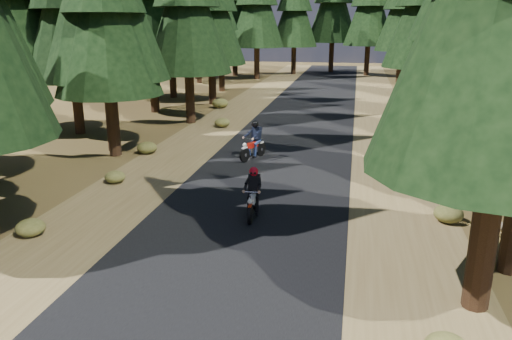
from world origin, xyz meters
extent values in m
plane|color=#483419|center=(0.00, 0.00, 0.00)|extent=(120.00, 120.00, 0.00)
cube|color=black|center=(0.00, 5.00, 0.01)|extent=(6.00, 100.00, 0.01)
cube|color=brown|center=(-4.60, 5.00, 0.00)|extent=(3.20, 100.00, 0.01)
cube|color=brown|center=(4.60, 5.00, 0.00)|extent=(3.20, 100.00, 0.01)
cylinder|color=black|center=(5.66, -3.70, 2.92)|extent=(0.53, 0.53, 5.85)
cylinder|color=black|center=(-7.26, 6.17, 2.67)|extent=(0.51, 0.51, 5.34)
cone|color=black|center=(-7.26, 6.17, 6.01)|extent=(4.54, 4.54, 6.68)
cylinder|color=black|center=(6.06, 4.48, 2.26)|extent=(0.48, 0.48, 4.52)
cone|color=black|center=(6.06, 4.48, 5.08)|extent=(3.84, 3.84, 5.65)
cylinder|color=black|center=(-7.70, 6.96, 3.21)|extent=(0.56, 0.56, 6.43)
cylinder|color=black|center=(8.28, 7.39, 2.92)|extent=(0.53, 0.53, 5.84)
cylinder|color=black|center=(-11.13, 9.93, 2.78)|extent=(0.52, 0.52, 5.56)
cone|color=black|center=(-11.13, 9.93, 6.26)|extent=(4.73, 4.73, 6.95)
cylinder|color=black|center=(-6.35, 13.89, 2.86)|extent=(0.53, 0.53, 5.72)
cone|color=black|center=(-6.35, 13.89, 6.43)|extent=(4.86, 4.86, 7.15)
cylinder|color=black|center=(6.98, 14.07, 2.25)|extent=(0.48, 0.48, 4.51)
cone|color=black|center=(6.98, 14.07, 5.07)|extent=(3.83, 3.83, 5.64)
cylinder|color=black|center=(-9.76, 16.85, 3.18)|extent=(0.55, 0.55, 6.37)
cylinder|color=black|center=(10.48, 16.81, 3.24)|extent=(0.56, 0.56, 6.47)
cylinder|color=black|center=(-7.00, 20.76, 2.82)|extent=(0.53, 0.53, 5.64)
cone|color=black|center=(-7.00, 20.76, 6.34)|extent=(4.79, 4.79, 7.05)
cylinder|color=black|center=(6.93, 19.74, 2.91)|extent=(0.53, 0.53, 5.83)
cone|color=black|center=(6.93, 19.74, 6.56)|extent=(4.95, 4.95, 7.29)
cylinder|color=black|center=(-10.86, 23.22, 2.72)|extent=(0.52, 0.52, 5.45)
cone|color=black|center=(-10.86, 23.22, 6.13)|extent=(4.63, 4.63, 6.81)
cylinder|color=black|center=(11.52, 24.15, 2.31)|extent=(0.48, 0.48, 4.61)
cone|color=black|center=(11.52, 24.15, 5.19)|extent=(3.92, 3.92, 5.77)
cylinder|color=black|center=(-8.12, 27.46, 2.21)|extent=(0.48, 0.48, 4.42)
cone|color=black|center=(-8.12, 27.46, 4.97)|extent=(3.76, 3.76, 5.52)
cone|color=black|center=(-8.12, 27.46, 6.96)|extent=(2.87, 2.87, 3.98)
cylinder|color=black|center=(8.34, 28.41, 2.88)|extent=(0.53, 0.53, 5.76)
cone|color=black|center=(8.34, 28.41, 6.48)|extent=(4.90, 4.90, 7.21)
cylinder|color=black|center=(-11.79, 32.77, 2.37)|extent=(0.49, 0.49, 4.75)
cone|color=black|center=(-11.79, 32.77, 5.34)|extent=(4.04, 4.04, 5.93)
cone|color=black|center=(-11.79, 32.77, 7.48)|extent=(3.09, 3.09, 4.27)
cylinder|color=black|center=(13.03, 32.09, 2.83)|extent=(0.53, 0.53, 5.66)
cone|color=black|center=(13.03, 32.09, 6.37)|extent=(4.81, 4.81, 7.07)
cylinder|color=black|center=(-14.00, 10.00, 3.00)|extent=(0.54, 0.54, 6.00)
cylinder|color=black|center=(-13.00, 22.00, 3.20)|extent=(0.56, 0.56, 6.40)
cylinder|color=black|center=(13.00, 26.00, 3.00)|extent=(0.54, 0.54, 6.00)
cone|color=black|center=(13.00, 26.00, 6.75)|extent=(5.10, 5.10, 7.50)
cylinder|color=black|center=(-7.00, 37.00, 3.20)|extent=(0.56, 0.56, 6.40)
cone|color=black|center=(-7.00, 37.00, 7.20)|extent=(5.44, 5.44, 8.00)
cylinder|color=black|center=(7.00, 37.00, 3.00)|extent=(0.54, 0.54, 6.00)
cone|color=black|center=(7.00, 37.00, 6.75)|extent=(5.10, 5.10, 7.50)
cylinder|color=black|center=(-10.00, 40.00, 3.40)|extent=(0.57, 0.57, 6.80)
cone|color=black|center=(-10.00, 40.00, 7.65)|extent=(5.78, 5.78, 8.50)
cylinder|color=black|center=(10.00, 40.00, 3.20)|extent=(0.56, 0.56, 6.40)
cone|color=black|center=(10.00, 40.00, 7.20)|extent=(5.44, 5.44, 8.00)
cylinder|color=black|center=(-4.00, 43.00, 3.00)|extent=(0.54, 0.54, 6.00)
cone|color=black|center=(-4.00, 43.00, 6.75)|extent=(5.10, 5.10, 7.50)
cylinder|color=black|center=(4.00, 43.00, 3.20)|extent=(0.56, 0.56, 6.40)
cone|color=black|center=(4.00, 43.00, 7.20)|extent=(5.44, 5.44, 8.00)
cylinder|color=black|center=(0.00, 46.00, 3.40)|extent=(0.57, 0.57, 6.80)
cone|color=black|center=(0.00, 46.00, 7.65)|extent=(5.78, 5.78, 8.50)
cylinder|color=black|center=(-13.00, 36.00, 2.80)|extent=(0.52, 0.52, 5.60)
cone|color=black|center=(-13.00, 36.00, 6.30)|extent=(4.76, 4.76, 7.00)
cylinder|color=black|center=(13.00, 36.00, 3.00)|extent=(0.54, 0.54, 6.00)
cone|color=black|center=(13.00, 36.00, 6.75)|extent=(5.10, 5.10, 7.50)
cylinder|color=#4C4233|center=(7.12, 8.86, 0.16)|extent=(4.54, 2.20, 0.32)
ellipsoid|color=#474C1E|center=(6.20, 21.23, 0.24)|extent=(0.79, 0.79, 0.47)
ellipsoid|color=#474C1E|center=(-5.46, 2.51, 0.22)|extent=(0.74, 0.74, 0.44)
ellipsoid|color=#474C1E|center=(7.50, 13.76, 0.30)|extent=(1.01, 1.01, 0.60)
ellipsoid|color=#474C1E|center=(-6.02, 19.16, 0.33)|extent=(1.09, 1.09, 0.65)
ellipsoid|color=#474C1E|center=(-5.56, -2.32, 0.24)|extent=(0.79, 0.79, 0.47)
ellipsoid|color=#474C1E|center=(-6.00, 6.70, 0.27)|extent=(0.88, 0.88, 0.53)
ellipsoid|color=#474C1E|center=(5.01, 11.93, 0.21)|extent=(0.69, 0.69, 0.41)
ellipsoid|color=#474C1E|center=(5.87, 0.97, 0.26)|extent=(0.86, 0.86, 0.51)
ellipsoid|color=#474C1E|center=(-4.22, 12.97, 0.25)|extent=(0.84, 0.84, 0.51)
ellipsoid|color=#474C1E|center=(5.41, 7.21, 0.30)|extent=(1.00, 1.00, 0.60)
cube|color=black|center=(0.16, 0.24, 1.03)|extent=(0.35, 0.22, 0.49)
sphere|color=#AD0616|center=(0.16, 0.24, 1.39)|extent=(0.29, 0.29, 0.27)
cube|color=black|center=(-1.17, 6.69, 1.11)|extent=(0.43, 0.35, 0.53)
sphere|color=black|center=(-1.17, 6.69, 1.50)|extent=(0.39, 0.39, 0.30)
camera|label=1|loc=(3.00, -13.52, 5.67)|focal=35.00mm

